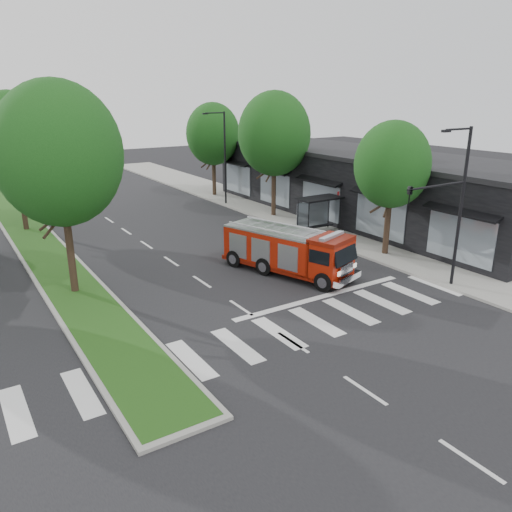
{
  "coord_description": "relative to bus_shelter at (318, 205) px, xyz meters",
  "views": [
    {
      "loc": [
        -10.88,
        -18.17,
        9.46
      ],
      "look_at": [
        1.8,
        1.52,
        1.8
      ],
      "focal_mm": 35.0,
      "sensor_mm": 36.0,
      "label": 1
    }
  ],
  "objects": [
    {
      "name": "tree_right_far",
      "position": [
        0.3,
        15.85,
        3.8
      ],
      "size": [
        5.0,
        5.0,
        8.73
      ],
      "color": "black",
      "rests_on": "ground"
    },
    {
      "name": "tree_right_near",
      "position": [
        0.3,
        -6.15,
        3.47
      ],
      "size": [
        4.4,
        4.4,
        8.05
      ],
      "color": "black",
      "rests_on": "ground"
    },
    {
      "name": "median",
      "position": [
        -17.2,
        9.85,
        -1.96
      ],
      "size": [
        3.0,
        50.0,
        0.15
      ],
      "color": "gray",
      "rests_on": "ground"
    },
    {
      "name": "fire_engine",
      "position": [
        -6.63,
        -5.46,
        -0.75
      ],
      "size": [
        4.61,
        8.06,
        2.68
      ],
      "rotation": [
        0.0,
        0.0,
        0.32
      ],
      "color": "#631005",
      "rests_on": "ground"
    },
    {
      "name": "streetlight_right_near",
      "position": [
        -1.59,
        -11.65,
        2.63
      ],
      "size": [
        4.08,
        0.22,
        8.0
      ],
      "color": "black",
      "rests_on": "ground"
    },
    {
      "name": "streetlight_right_far",
      "position": [
        -0.85,
        11.85,
        2.44
      ],
      "size": [
        2.11,
        0.2,
        8.0
      ],
      "color": "black",
      "rests_on": "ground"
    },
    {
      "name": "storefront_row",
      "position": [
        5.8,
        1.85,
        0.46
      ],
      "size": [
        8.0,
        30.0,
        5.0
      ],
      "primitive_type": "cube",
      "color": "black",
      "rests_on": "ground"
    },
    {
      "name": "sidewalk_right",
      "position": [
        1.3,
        1.85,
        -1.96
      ],
      "size": [
        5.0,
        80.0,
        0.15
      ],
      "primitive_type": "cube",
      "color": "gray",
      "rests_on": "ground"
    },
    {
      "name": "tree_right_mid",
      "position": [
        0.3,
        5.85,
        4.45
      ],
      "size": [
        5.6,
        5.6,
        9.72
      ],
      "color": "black",
      "rests_on": "ground"
    },
    {
      "name": "ground",
      "position": [
        -11.2,
        -8.15,
        -2.04
      ],
      "size": [
        140.0,
        140.0,
        0.0
      ],
      "primitive_type": "plane",
      "color": "black",
      "rests_on": "ground"
    },
    {
      "name": "bus_shelter",
      "position": [
        0.0,
        0.0,
        0.0
      ],
      "size": [
        3.2,
        1.6,
        2.61
      ],
      "color": "black",
      "rests_on": "ground"
    },
    {
      "name": "tree_median_far",
      "position": [
        -17.2,
        11.85,
        4.45
      ],
      "size": [
        5.6,
        5.6,
        9.72
      ],
      "color": "black",
      "rests_on": "ground"
    },
    {
      "name": "tree_median_near",
      "position": [
        -17.2,
        -2.15,
        4.77
      ],
      "size": [
        5.8,
        5.8,
        10.16
      ],
      "color": "black",
      "rests_on": "ground"
    }
  ]
}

